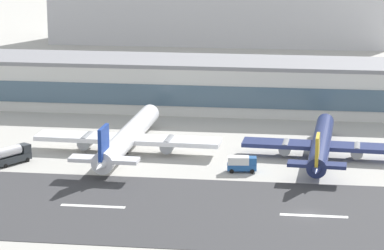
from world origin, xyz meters
name	(u,v)px	position (x,y,z in m)	size (l,w,h in m)	color
ground_plane	(307,214)	(0.00, 0.00, 0.00)	(1400.00, 1400.00, 0.00)	#B2AFA8
runway_strip	(307,216)	(0.00, -0.82, 0.04)	(800.00, 37.56, 0.08)	#38383A
runway_centreline_dash_3	(93,206)	(-38.68, -0.82, 0.09)	(12.00, 1.20, 0.01)	white
runway_centreline_dash_4	(314,216)	(1.29, -0.82, 0.09)	(12.00, 1.20, 0.01)	white
terminal_building	(243,85)	(-17.68, 82.30, 6.65)	(173.87, 21.32, 13.30)	silver
airliner_navy_tail_gate_0	(126,139)	(-39.75, 35.21, 3.41)	(41.62, 51.27, 10.70)	white
airliner_gold_tail_gate_1	(321,145)	(2.74, 36.45, 3.04)	(34.43, 45.61, 9.52)	navy
service_box_truck_0	(242,163)	(-13.42, 24.56, 1.79)	(6.21, 3.18, 3.25)	#23569E
service_fuel_truck_2	(13,155)	(-62.08, 24.10, 2.03)	(6.71, 8.58, 3.95)	#2D3338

